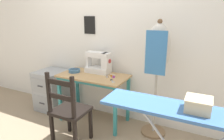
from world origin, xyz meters
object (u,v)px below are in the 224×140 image
object	(u,v)px
storage_box	(198,105)
thread_spool_near_machine	(107,77)
sewing_machine	(100,63)
thread_spool_mid_table	(111,75)
wooden_chair	(69,111)
fabric_bowl	(74,71)
scissors	(112,81)
ironing_board	(186,116)
filing_cabinet	(52,90)
dress_form	(158,57)
thread_spool_far_edge	(114,76)

from	to	relation	value
storage_box	thread_spool_near_machine	bearing A→B (deg)	143.26
sewing_machine	thread_spool_mid_table	xyz separation A→B (m)	(0.24, -0.09, -0.12)
wooden_chair	fabric_bowl	bearing A→B (deg)	120.55
scissors	wooden_chair	distance (m)	0.65
ironing_board	wooden_chair	bearing A→B (deg)	166.45
thread_spool_mid_table	filing_cabinet	distance (m)	1.18
scissors	thread_spool_mid_table	world-z (taller)	thread_spool_mid_table
thread_spool_near_machine	ironing_board	bearing A→B (deg)	-38.85
filing_cabinet	dress_form	size ratio (longest dim) A/B	0.44
thread_spool_far_edge	ironing_board	bearing A→B (deg)	-42.04
filing_cabinet	ironing_board	xyz separation A→B (m)	(2.18, -0.95, 0.52)
scissors	thread_spool_near_machine	world-z (taller)	thread_spool_near_machine
fabric_bowl	ironing_board	bearing A→B (deg)	-28.62
filing_cabinet	wooden_chair	bearing A→B (deg)	-36.11
thread_spool_mid_table	ironing_board	xyz separation A→B (m)	(1.07, -0.95, 0.12)
fabric_bowl	thread_spool_far_edge	world-z (taller)	fabric_bowl
scissors	thread_spool_mid_table	xyz separation A→B (m)	(-0.08, 0.14, 0.02)
sewing_machine	thread_spool_near_machine	xyz separation A→B (m)	(0.20, -0.15, -0.13)
scissors	dress_form	bearing A→B (deg)	18.05
wooden_chair	filing_cabinet	bearing A→B (deg)	143.89
thread_spool_far_edge	filing_cabinet	world-z (taller)	thread_spool_far_edge
fabric_bowl	scissors	xyz separation A→B (m)	(0.67, -0.10, -0.02)
scissors	thread_spool_near_machine	xyz separation A→B (m)	(-0.12, 0.09, 0.01)
ironing_board	thread_spool_near_machine	bearing A→B (deg)	141.15
fabric_bowl	thread_spool_mid_table	size ratio (longest dim) A/B	4.36
storage_box	sewing_machine	bearing A→B (deg)	143.21
ironing_board	sewing_machine	bearing A→B (deg)	141.41
sewing_machine	scissors	distance (m)	0.42
ironing_board	storage_box	bearing A→B (deg)	10.67
wooden_chair	dress_form	bearing A→B (deg)	37.91
thread_spool_far_edge	sewing_machine	bearing A→B (deg)	156.80
fabric_bowl	thread_spool_mid_table	xyz separation A→B (m)	(0.59, 0.05, -0.01)
sewing_machine	thread_spool_far_edge	distance (m)	0.34
scissors	storage_box	size ratio (longest dim) A/B	0.66
scissors	thread_spool_far_edge	xyz separation A→B (m)	(-0.03, 0.11, 0.02)
storage_box	dress_form	bearing A→B (deg)	118.78
scissors	dress_form	size ratio (longest dim) A/B	0.08
thread_spool_mid_table	filing_cabinet	world-z (taller)	thread_spool_mid_table
wooden_chair	dress_form	distance (m)	1.24
thread_spool_far_edge	storage_box	world-z (taller)	storage_box
thread_spool_far_edge	thread_spool_near_machine	bearing A→B (deg)	-162.59
thread_spool_far_edge	ironing_board	xyz separation A→B (m)	(1.02, -0.92, 0.11)
sewing_machine	thread_spool_near_machine	world-z (taller)	sewing_machine
ironing_board	filing_cabinet	bearing A→B (deg)	156.51
wooden_chair	ironing_board	xyz separation A→B (m)	(1.32, -0.32, 0.41)
fabric_bowl	thread_spool_near_machine	distance (m)	0.55
fabric_bowl	thread_spool_far_edge	size ratio (longest dim) A/B	4.01
thread_spool_near_machine	ironing_board	distance (m)	1.43
fabric_bowl	filing_cabinet	size ratio (longest dim) A/B	0.26
thread_spool_far_edge	dress_form	size ratio (longest dim) A/B	0.03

